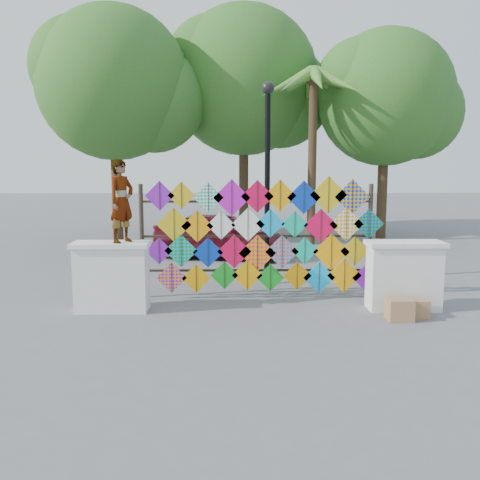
% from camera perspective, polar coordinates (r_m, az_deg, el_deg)
% --- Properties ---
extents(ground, '(80.00, 80.00, 0.00)m').
position_cam_1_polar(ground, '(10.23, 1.92, -7.15)').
color(ground, slate).
rests_on(ground, ground).
extents(parapet_left, '(1.40, 0.65, 1.28)m').
position_cam_1_polar(parapet_left, '(10.11, -13.51, -3.77)').
color(parapet_left, white).
rests_on(parapet_left, ground).
extents(parapet_right, '(1.40, 0.65, 1.28)m').
position_cam_1_polar(parapet_right, '(10.38, 17.08, -3.60)').
color(parapet_right, white).
rests_on(parapet_right, ground).
extents(kite_rack, '(4.90, 0.24, 2.46)m').
position_cam_1_polar(kite_rack, '(10.70, 2.48, 0.30)').
color(kite_rack, '#2E2619').
rests_on(kite_rack, ground).
extents(tree_west, '(5.85, 5.20, 8.01)m').
position_cam_1_polar(tree_west, '(19.47, -13.03, 15.85)').
color(tree_west, '#4A391F').
rests_on(tree_west, ground).
extents(tree_mid, '(6.30, 5.60, 8.61)m').
position_cam_1_polar(tree_mid, '(21.12, 0.70, 16.51)').
color(tree_mid, '#4A391F').
rests_on(tree_mid, ground).
extents(tree_east, '(5.40, 4.80, 7.42)m').
position_cam_1_polar(tree_east, '(20.31, 15.50, 14.32)').
color(tree_east, '#4A391F').
rests_on(tree_east, ground).
extents(palm_tree, '(3.62, 3.62, 5.83)m').
position_cam_1_polar(palm_tree, '(18.20, 7.84, 15.18)').
color(palm_tree, '#4A391F').
rests_on(palm_tree, ground).
extents(vendor_woman, '(0.60, 0.65, 1.50)m').
position_cam_1_polar(vendor_woman, '(9.88, -12.52, 4.07)').
color(vendor_woman, '#99999E').
rests_on(vendor_woman, parapet_left).
extents(sedan, '(4.15, 2.38, 1.33)m').
position_cam_1_polar(sedan, '(15.39, -1.96, 0.54)').
color(sedan, '#590F1E').
rests_on(sedan, ground).
extents(lamppost, '(0.28, 0.28, 4.46)m').
position_cam_1_polar(lamppost, '(11.89, 2.94, 8.10)').
color(lamppost, black).
rests_on(lamppost, ground).
extents(cardboard_box_near, '(0.43, 0.38, 0.38)m').
position_cam_1_polar(cardboard_box_near, '(9.74, 16.65, -7.12)').
color(cardboard_box_near, tan).
rests_on(cardboard_box_near, ground).
extents(cardboard_box_far, '(0.38, 0.35, 0.32)m').
position_cam_1_polar(cardboard_box_far, '(10.04, 18.32, -6.92)').
color(cardboard_box_far, tan).
rests_on(cardboard_box_far, ground).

